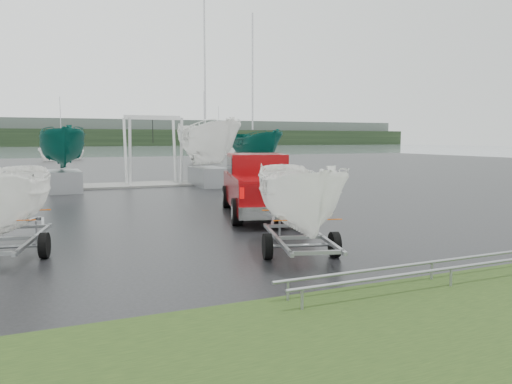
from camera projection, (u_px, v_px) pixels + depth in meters
name	position (u px, v px, depth m)	size (l,w,h in m)	color
ground_plane	(139.00, 222.00, 16.67)	(120.00, 120.00, 0.00)	black
lake	(51.00, 151.00, 107.63)	(300.00, 300.00, 0.00)	gray
grass_verge	(295.00, 347.00, 6.67)	(40.00, 40.00, 0.00)	black
dock	(96.00, 186.00, 28.49)	(30.00, 3.00, 0.12)	gray
treeline	(45.00, 138.00, 170.97)	(300.00, 8.00, 6.00)	black
far_hill	(44.00, 132.00, 178.03)	(300.00, 6.00, 10.00)	#4C5651
pickup_truck	(259.00, 183.00, 18.43)	(3.97, 6.95, 2.19)	maroon
trailer_hitched	(300.00, 140.00, 11.53)	(2.15, 3.79, 5.07)	gray
trailer_parked	(4.00, 141.00, 11.39)	(2.04, 3.77, 5.01)	gray
boat_hoist	(153.00, 140.00, 29.55)	(3.30, 2.18, 4.12)	silver
keelboat_1	(62.00, 123.00, 25.78)	(2.25, 3.20, 7.08)	gray
keelboat_2	(208.00, 111.00, 28.67)	(2.71, 3.20, 10.89)	gray
keelboat_3	(256.00, 129.00, 30.31)	(2.14, 3.20, 10.31)	gray
mast_rack_2	(441.00, 265.00, 9.60)	(7.00, 0.56, 0.06)	gray
moored_boat_1	(62.00, 160.00, 63.35)	(3.57, 3.56, 11.35)	white
moored_boat_2	(205.00, 163.00, 56.43)	(3.57, 3.58, 11.32)	white
moored_boat_3	(219.00, 155.00, 82.52)	(3.00, 2.97, 10.93)	white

